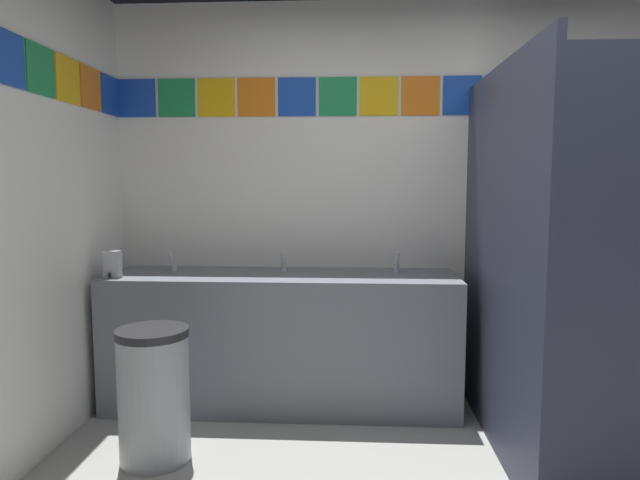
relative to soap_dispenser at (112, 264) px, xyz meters
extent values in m
cube|color=white|center=(1.86, 0.51, 0.37)|extent=(3.98, 0.08, 2.56)
cube|color=#1947B7|center=(0.00, 0.46, 1.04)|extent=(0.25, 0.01, 0.25)
cube|color=#1E8C4C|center=(0.27, 0.46, 1.04)|extent=(0.25, 0.01, 0.25)
cube|color=yellow|center=(0.53, 0.46, 1.04)|extent=(0.25, 0.01, 0.25)
cube|color=orange|center=(0.80, 0.46, 1.04)|extent=(0.25, 0.01, 0.25)
cube|color=#1947B7|center=(1.07, 0.46, 1.04)|extent=(0.25, 0.01, 0.25)
cube|color=#1E8C4C|center=(1.33, 0.46, 1.04)|extent=(0.25, 0.01, 0.25)
cube|color=yellow|center=(1.60, 0.46, 1.04)|extent=(0.25, 0.01, 0.25)
cube|color=orange|center=(1.86, 0.46, 1.04)|extent=(0.25, 0.01, 0.25)
cube|color=#1947B7|center=(2.13, 0.46, 1.04)|extent=(0.25, 0.01, 0.25)
cube|color=#1E8C4C|center=(2.39, 0.46, 1.04)|extent=(0.25, 0.01, 0.25)
cube|color=yellow|center=(2.66, 0.46, 1.04)|extent=(0.25, 0.01, 0.25)
cube|color=orange|center=(2.92, 0.46, 1.04)|extent=(0.25, 0.01, 0.25)
cube|color=#1947B7|center=(3.19, 0.46, 1.04)|extent=(0.25, 0.01, 0.25)
cube|color=#1947B7|center=(-0.12, -0.71, 1.04)|extent=(0.01, 0.25, 0.25)
cube|color=#1E8C4C|center=(-0.12, -0.45, 1.04)|extent=(0.01, 0.25, 0.25)
cube|color=yellow|center=(-0.12, -0.19, 1.04)|extent=(0.01, 0.25, 0.25)
cube|color=orange|center=(-0.12, 0.07, 1.04)|extent=(0.01, 0.25, 0.25)
cube|color=#1947B7|center=(-0.12, 0.34, 1.04)|extent=(0.01, 0.25, 0.25)
cube|color=slate|center=(1.00, 0.17, -0.50)|extent=(2.15, 0.59, 0.83)
cube|color=slate|center=(1.00, 0.45, -0.12)|extent=(2.15, 0.03, 0.08)
cylinder|color=white|center=(0.28, 0.14, -0.13)|extent=(0.34, 0.34, 0.10)
cylinder|color=white|center=(1.00, 0.14, -0.13)|extent=(0.34, 0.34, 0.10)
cylinder|color=white|center=(1.71, 0.14, -0.13)|extent=(0.34, 0.34, 0.10)
cylinder|color=silver|center=(0.28, 0.28, -0.05)|extent=(0.04, 0.04, 0.05)
cylinder|color=silver|center=(0.28, 0.23, 0.02)|extent=(0.02, 0.06, 0.09)
cylinder|color=silver|center=(1.00, 0.28, -0.05)|extent=(0.04, 0.04, 0.05)
cylinder|color=silver|center=(1.00, 0.23, 0.02)|extent=(0.02, 0.06, 0.09)
cylinder|color=silver|center=(1.71, 0.28, -0.05)|extent=(0.04, 0.04, 0.05)
cylinder|color=silver|center=(1.71, 0.23, 0.02)|extent=(0.02, 0.06, 0.09)
cube|color=#B7BABF|center=(0.00, 0.00, 0.00)|extent=(0.09, 0.07, 0.16)
cylinder|color=black|center=(0.00, -0.04, -0.06)|extent=(0.02, 0.02, 0.03)
cube|color=#33384C|center=(2.19, -0.29, 0.09)|extent=(0.04, 1.51, 2.00)
cylinder|color=silver|center=(2.21, -1.02, 0.19)|extent=(0.02, 0.02, 0.10)
cylinder|color=white|center=(2.78, 0.01, -0.71)|extent=(0.38, 0.38, 0.40)
torus|color=white|center=(2.78, 0.01, -0.50)|extent=(0.39, 0.39, 0.05)
cube|color=white|center=(2.78, 0.22, -0.34)|extent=(0.34, 0.17, 0.34)
cylinder|color=#999EA3|center=(0.44, -0.57, -0.59)|extent=(0.35, 0.35, 0.64)
cylinder|color=#262628|center=(0.44, -0.57, -0.26)|extent=(0.36, 0.36, 0.04)
camera|label=1|loc=(1.42, -3.16, 0.48)|focal=30.78mm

